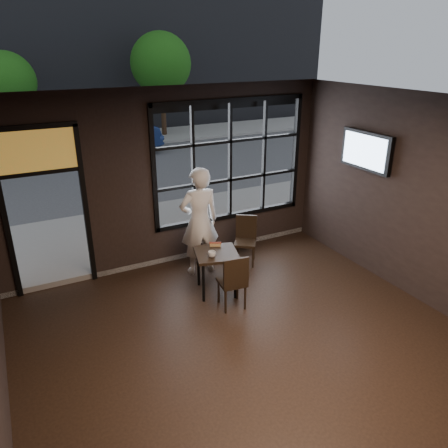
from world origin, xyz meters
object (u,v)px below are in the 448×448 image
chair_near (232,280)px  navy_car (94,132)px  man (199,221)px  cafe_table (217,272)px

chair_near → navy_car: navy_car is taller
man → chair_near: bearing=93.1°
cafe_table → navy_car: bearing=103.9°
navy_car → chair_near: bearing=177.7°
chair_near → navy_car: 11.01m
chair_near → cafe_table: bearing=-81.0°
chair_near → man: bearing=-84.4°
cafe_table → man: man is taller
chair_near → man: (0.04, 1.27, 0.51)m
chair_near → man: size_ratio=0.47×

